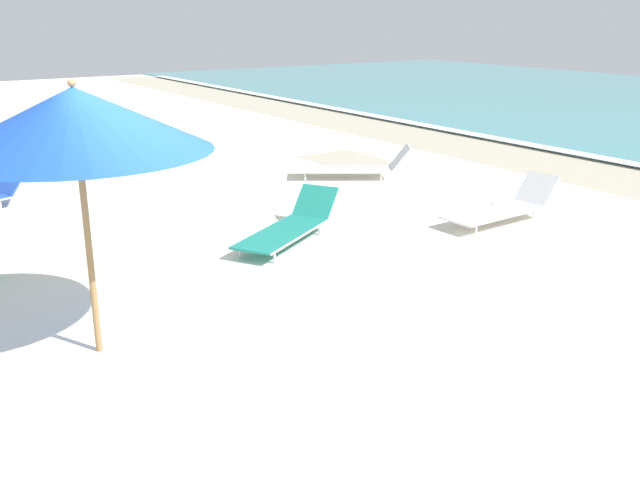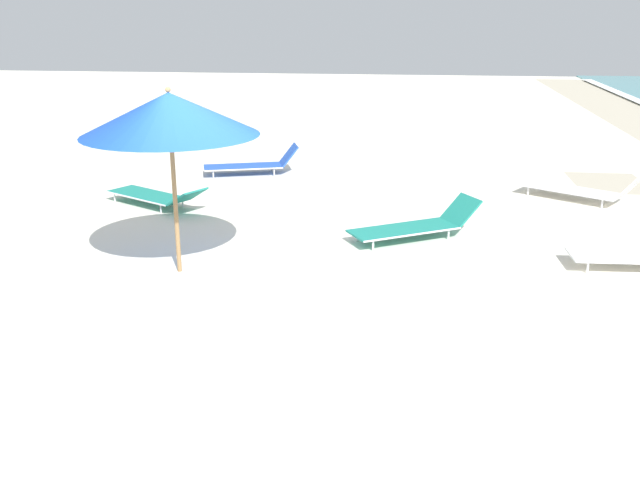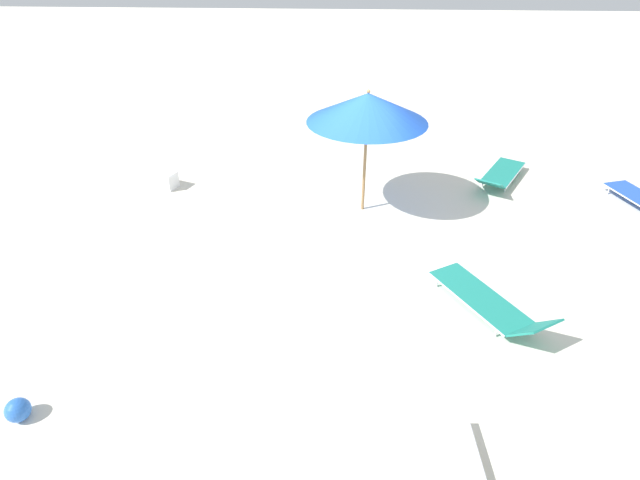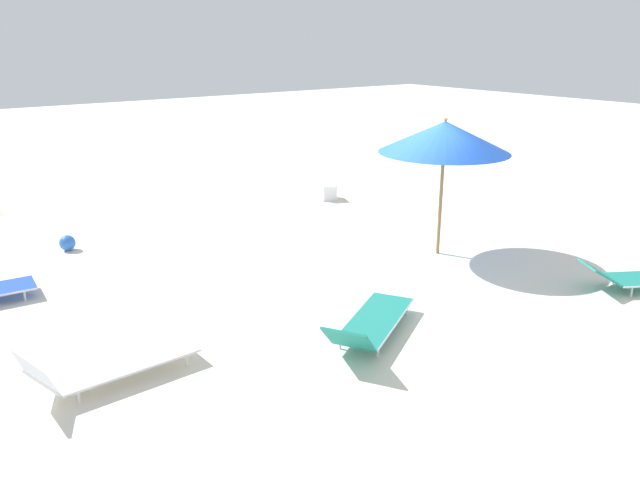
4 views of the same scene
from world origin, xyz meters
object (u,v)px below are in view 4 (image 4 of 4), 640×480
at_px(cooler_box, 328,192).
at_px(sun_lounger_near_water_right, 370,323).
at_px(beach_umbrella, 445,137).
at_px(beach_ball, 67,243).
at_px(sun_lounger_under_umbrella, 107,364).

bearing_deg(cooler_box, sun_lounger_near_water_right, 168.93).
xyz_separation_m(beach_umbrella, beach_ball, (4.21, 5.46, -2.00)).
distance_m(sun_lounger_near_water_right, cooler_box, 7.42).
distance_m(sun_lounger_under_umbrella, cooler_box, 8.89).
bearing_deg(beach_umbrella, beach_ball, 52.36).
bearing_deg(sun_lounger_near_water_right, beach_ball, -10.39).
distance_m(beach_ball, cooler_box, 6.24).
relative_size(sun_lounger_under_umbrella, sun_lounger_near_water_right, 0.96).
distance_m(beach_umbrella, beach_ball, 7.18).
relative_size(beach_umbrella, cooler_box, 4.19).
distance_m(beach_umbrella, cooler_box, 4.88).
relative_size(sun_lounger_near_water_right, cooler_box, 3.56).
bearing_deg(sun_lounger_under_umbrella, cooler_box, -56.31).
bearing_deg(cooler_box, beach_umbrella, -168.36).
bearing_deg(cooler_box, sun_lounger_under_umbrella, 147.91).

